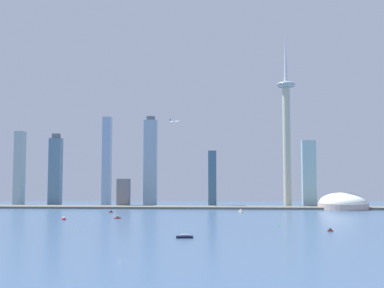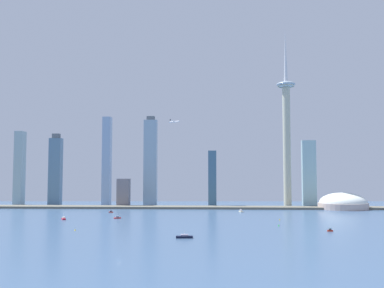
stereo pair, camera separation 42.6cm
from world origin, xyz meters
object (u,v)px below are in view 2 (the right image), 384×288
at_px(skyscraper_6, 55,171).
at_px(airplane, 174,122).
at_px(skyscraper_5, 124,193).
at_px(channel_buoy_0, 75,230).
at_px(skyscraper_0, 107,161).
at_px(skyscraper_2, 309,174).
at_px(skyscraper_1, 20,168).
at_px(boat_6, 64,219).
at_px(boat_0, 330,230).
at_px(channel_buoy_1, 279,225).
at_px(boat_5, 241,211).
at_px(boat_2, 117,218).
at_px(skyscraper_4, 212,179).
at_px(stadium_dome, 343,204).
at_px(skyscraper_3, 150,162).
at_px(boat_3, 184,237).
at_px(channel_buoy_2, 280,219).
at_px(observation_tower, 287,125).
at_px(boat_4, 111,212).

xyz_separation_m(skyscraper_6, airplane, (241.00, -5.19, 98.03)).
bearing_deg(skyscraper_5, channel_buoy_0, -86.88).
height_order(skyscraper_6, channel_buoy_0, skyscraper_6).
xyz_separation_m(skyscraper_0, skyscraper_2, (396.76, -12.78, -24.83)).
xyz_separation_m(skyscraper_0, skyscraper_1, (-187.77, 20.93, -12.95)).
height_order(skyscraper_1, boat_6, skyscraper_1).
xyz_separation_m(boat_0, channel_buoy_1, (-49.06, 46.47, -0.15)).
height_order(boat_0, boat_5, boat_5).
height_order(boat_2, channel_buoy_1, boat_2).
bearing_deg(boat_2, boat_0, 127.83).
height_order(skyscraper_1, airplane, airplane).
relative_size(skyscraper_1, skyscraper_4, 1.40).
distance_m(stadium_dome, channel_buoy_0, 501.85).
relative_size(skyscraper_3, boat_3, 10.51).
bearing_deg(skyscraper_0, boat_5, -25.72).
bearing_deg(skyscraper_6, channel_buoy_2, -31.88).
bearing_deg(channel_buoy_0, stadium_dome, 39.16).
bearing_deg(channel_buoy_0, channel_buoy_1, 12.65).
distance_m(observation_tower, airplane, 219.66).
bearing_deg(channel_buoy_1, boat_4, 145.03).
relative_size(skyscraper_0, boat_5, 11.56).
xyz_separation_m(skyscraper_6, channel_buoy_0, (163.69, -375.49, -68.65)).
distance_m(boat_5, channel_buoy_1, 197.48).
xyz_separation_m(stadium_dome, boat_0, (-105.91, -310.82, -8.52)).
bearing_deg(skyscraper_0, airplane, -0.72).
bearing_deg(airplane, skyscraper_1, -150.44).
bearing_deg(channel_buoy_1, skyscraper_3, 122.18).
bearing_deg(channel_buoy_2, skyscraper_3, 130.04).
xyz_separation_m(skyscraper_6, boat_5, (364.59, -128.29, -67.93)).
xyz_separation_m(stadium_dome, channel_buoy_1, (-154.97, -264.35, -8.67)).
bearing_deg(boat_3, channel_buoy_1, -141.50).
height_order(stadium_dome, airplane, airplane).
bearing_deg(airplane, observation_tower, 28.70).
xyz_separation_m(skyscraper_2, skyscraper_5, (-357.61, -9.35, -36.93)).
relative_size(stadium_dome, boat_5, 5.74).
bearing_deg(boat_5, skyscraper_5, 54.98).
height_order(skyscraper_2, channel_buoy_0, skyscraper_2).
bearing_deg(boat_0, observation_tower, -87.91).
height_order(observation_tower, boat_5, observation_tower).
bearing_deg(airplane, skyscraper_3, -156.36).
distance_m(skyscraper_2, airplane, 281.21).
height_order(channel_buoy_2, airplane, airplane).
bearing_deg(skyscraper_4, skyscraper_1, 175.09).
height_order(skyscraper_0, boat_3, skyscraper_0).
bearing_deg(airplane, boat_6, -83.51).
distance_m(skyscraper_1, skyscraper_3, 275.40).
xyz_separation_m(observation_tower, skyscraper_0, (-354.16, 20.29, -68.16)).
height_order(skyscraper_5, channel_buoy_2, skyscraper_5).
xyz_separation_m(skyscraper_2, boat_3, (-212.43, -409.90, -62.63)).
distance_m(skyscraper_2, channel_buoy_1, 330.05).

